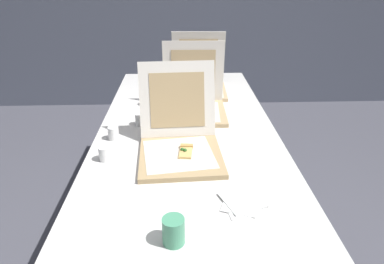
{
  "coord_description": "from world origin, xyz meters",
  "views": [
    {
      "loc": [
        -0.03,
        -1.05,
        1.51
      ],
      "look_at": [
        0.02,
        0.42,
        0.8
      ],
      "focal_mm": 32.07,
      "sensor_mm": 36.0,
      "label": 1
    }
  ],
  "objects": [
    {
      "name": "table",
      "position": [
        0.0,
        0.57,
        0.69
      ],
      "size": [
        0.93,
        2.08,
        0.74
      ],
      "color": "silver",
      "rests_on": "ground"
    },
    {
      "name": "cup_white_mid",
      "position": [
        -0.25,
        0.64,
        0.77
      ],
      "size": [
        0.05,
        0.05,
        0.06
      ],
      "primitive_type": "cylinder",
      "color": "white",
      "rests_on": "table"
    },
    {
      "name": "cup_white_near_center",
      "position": [
        -0.37,
        0.47,
        0.77
      ],
      "size": [
        0.05,
        0.05,
        0.06
      ],
      "primitive_type": "cylinder",
      "color": "white",
      "rests_on": "table"
    },
    {
      "name": "cup_white_near_left",
      "position": [
        -0.37,
        0.27,
        0.77
      ],
      "size": [
        0.05,
        0.05,
        0.06
      ],
      "primitive_type": "cylinder",
      "color": "white",
      "rests_on": "table"
    },
    {
      "name": "cup_white_far",
      "position": [
        -0.24,
        0.93,
        0.77
      ],
      "size": [
        0.05,
        0.05,
        0.06
      ],
      "primitive_type": "cylinder",
      "color": "white",
      "rests_on": "table"
    },
    {
      "name": "napkin_pile",
      "position": [
        0.19,
        -0.06,
        0.74
      ],
      "size": [
        0.18,
        0.2,
        0.01
      ],
      "color": "white",
      "rests_on": "table"
    },
    {
      "name": "cup_printed_front",
      "position": [
        -0.06,
        -0.24,
        0.78
      ],
      "size": [
        0.07,
        0.07,
        0.09
      ],
      "primitive_type": "cylinder",
      "color": "#4C9E75",
      "rests_on": "table"
    },
    {
      "name": "pizza_box_front",
      "position": [
        -0.04,
        0.32,
        0.79
      ],
      "size": [
        0.39,
        0.48,
        0.37
      ],
      "rotation": [
        0.0,
        0.0,
        0.05
      ],
      "color": "tan",
      "rests_on": "table"
    },
    {
      "name": "pizza_box_middle",
      "position": [
        0.04,
        0.81,
        0.79
      ],
      "size": [
        0.37,
        0.37,
        0.38
      ],
      "rotation": [
        0.0,
        0.0,
        -0.02
      ],
      "color": "tan",
      "rests_on": "table"
    },
    {
      "name": "pizza_box_back",
      "position": [
        0.09,
        1.18,
        0.79
      ],
      "size": [
        0.37,
        0.38,
        0.38
      ],
      "rotation": [
        0.0,
        0.0,
        -0.03
      ],
      "color": "tan",
      "rests_on": "table"
    }
  ]
}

